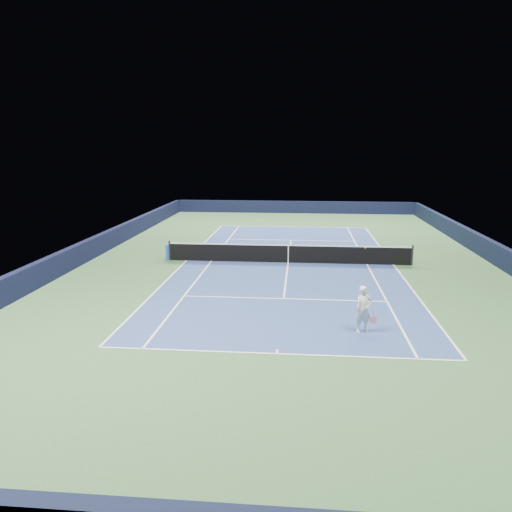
{
  "coord_description": "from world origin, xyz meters",
  "views": [
    {
      "loc": [
        0.65,
        -25.77,
        6.1
      ],
      "look_at": [
        -1.44,
        -3.0,
        1.0
      ],
      "focal_mm": 35.0,
      "sensor_mm": 36.0,
      "label": 1
    }
  ],
  "objects": [
    {
      "name": "ground",
      "position": [
        0.0,
        0.0,
        0.0
      ],
      "size": [
        40.0,
        40.0,
        0.0
      ],
      "primitive_type": "plane",
      "color": "#335A31",
      "rests_on": "ground"
    },
    {
      "name": "wall_far",
      "position": [
        0.0,
        19.82,
        0.55
      ],
      "size": [
        22.0,
        0.35,
        1.1
      ],
      "primitive_type": "cube",
      "color": "black",
      "rests_on": "ground"
    },
    {
      "name": "wall_right",
      "position": [
        10.82,
        0.0,
        0.55
      ],
      "size": [
        0.35,
        40.0,
        1.1
      ],
      "primitive_type": "cube",
      "color": "black",
      "rests_on": "ground"
    },
    {
      "name": "wall_left",
      "position": [
        -10.82,
        0.0,
        0.55
      ],
      "size": [
        0.35,
        40.0,
        1.1
      ],
      "primitive_type": "cube",
      "color": "black",
      "rests_on": "ground"
    },
    {
      "name": "court_surface",
      "position": [
        0.0,
        0.0,
        0.0
      ],
      "size": [
        10.97,
        23.77,
        0.01
      ],
      "primitive_type": "cube",
      "color": "navy",
      "rests_on": "ground"
    },
    {
      "name": "baseline_far",
      "position": [
        0.0,
        11.88,
        0.01
      ],
      "size": [
        10.97,
        0.08,
        0.0
      ],
      "primitive_type": "cube",
      "color": "white",
      "rests_on": "ground"
    },
    {
      "name": "baseline_near",
      "position": [
        0.0,
        -11.88,
        0.01
      ],
      "size": [
        10.97,
        0.08,
        0.0
      ],
      "primitive_type": "cube",
      "color": "white",
      "rests_on": "ground"
    },
    {
      "name": "sideline_doubles_right",
      "position": [
        5.49,
        0.0,
        0.01
      ],
      "size": [
        0.08,
        23.77,
        0.0
      ],
      "primitive_type": "cube",
      "color": "white",
      "rests_on": "ground"
    },
    {
      "name": "sideline_doubles_left",
      "position": [
        -5.49,
        0.0,
        0.01
      ],
      "size": [
        0.08,
        23.77,
        0.0
      ],
      "primitive_type": "cube",
      "color": "white",
      "rests_on": "ground"
    },
    {
      "name": "sideline_singles_right",
      "position": [
        4.12,
        0.0,
        0.01
      ],
      "size": [
        0.08,
        23.77,
        0.0
      ],
      "primitive_type": "cube",
      "color": "white",
      "rests_on": "ground"
    },
    {
      "name": "sideline_singles_left",
      "position": [
        -4.12,
        0.0,
        0.01
      ],
      "size": [
        0.08,
        23.77,
        0.0
      ],
      "primitive_type": "cube",
      "color": "white",
      "rests_on": "ground"
    },
    {
      "name": "service_line_far",
      "position": [
        0.0,
        6.4,
        0.01
      ],
      "size": [
        8.23,
        0.08,
        0.0
      ],
      "primitive_type": "cube",
      "color": "white",
      "rests_on": "ground"
    },
    {
      "name": "service_line_near",
      "position": [
        0.0,
        -6.4,
        0.01
      ],
      "size": [
        8.23,
        0.08,
        0.0
      ],
      "primitive_type": "cube",
      "color": "white",
      "rests_on": "ground"
    },
    {
      "name": "center_service_line",
      "position": [
        0.0,
        0.0,
        0.01
      ],
      "size": [
        0.08,
        12.8,
        0.0
      ],
      "primitive_type": "cube",
      "color": "white",
      "rests_on": "ground"
    },
    {
      "name": "center_mark_far",
      "position": [
        0.0,
        11.73,
        0.01
      ],
      "size": [
        0.08,
        0.3,
        0.0
      ],
      "primitive_type": "cube",
      "color": "white",
      "rests_on": "ground"
    },
    {
      "name": "center_mark_near",
      "position": [
        0.0,
        -11.73,
        0.01
      ],
      "size": [
        0.08,
        0.3,
        0.0
      ],
      "primitive_type": "cube",
      "color": "white",
      "rests_on": "ground"
    },
    {
      "name": "tennis_net",
      "position": [
        0.0,
        0.0,
        0.5
      ],
      "size": [
        12.9,
        0.1,
        1.07
      ],
      "color": "black",
      "rests_on": "ground"
    },
    {
      "name": "sponsor_cube",
      "position": [
        -6.4,
        0.29,
        0.41
      ],
      "size": [
        0.56,
        0.46,
        0.82
      ],
      "color": "blue",
      "rests_on": "ground"
    },
    {
      "name": "tennis_player",
      "position": [
        2.75,
        -9.83,
        0.8
      ],
      "size": [
        0.8,
        1.32,
        2.71
      ],
      "color": "white",
      "rests_on": "ground"
    }
  ]
}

